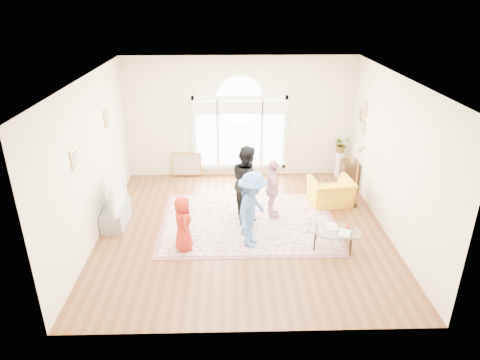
{
  "coord_description": "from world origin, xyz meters",
  "views": [
    {
      "loc": [
        -0.28,
        -7.91,
        4.67
      ],
      "look_at": [
        -0.06,
        0.3,
        1.02
      ],
      "focal_mm": 32.0,
      "sensor_mm": 36.0,
      "label": 1
    }
  ],
  "objects_px": {
    "television": "(114,194)",
    "coffee_table": "(334,231)",
    "armchair": "(331,192)",
    "tv_console": "(116,215)",
    "area_rug": "(248,222)"
  },
  "relations": [
    {
      "from": "tv_console",
      "to": "television",
      "type": "relative_size",
      "value": 0.92
    },
    {
      "from": "television",
      "to": "coffee_table",
      "type": "xyz_separation_m",
      "value": [
        4.48,
        -1.08,
        -0.33
      ]
    },
    {
      "from": "area_rug",
      "to": "television",
      "type": "bearing_deg",
      "value": 179.59
    },
    {
      "from": "tv_console",
      "to": "television",
      "type": "height_order",
      "value": "television"
    },
    {
      "from": "area_rug",
      "to": "coffee_table",
      "type": "height_order",
      "value": "coffee_table"
    },
    {
      "from": "coffee_table",
      "to": "television",
      "type": "bearing_deg",
      "value": -177.86
    },
    {
      "from": "television",
      "to": "coffee_table",
      "type": "bearing_deg",
      "value": -13.59
    },
    {
      "from": "tv_console",
      "to": "coffee_table",
      "type": "height_order",
      "value": "coffee_table"
    },
    {
      "from": "area_rug",
      "to": "armchair",
      "type": "height_order",
      "value": "armchair"
    },
    {
      "from": "coffee_table",
      "to": "armchair",
      "type": "bearing_deg",
      "value": 94.71
    },
    {
      "from": "armchair",
      "to": "area_rug",
      "type": "bearing_deg",
      "value": 15.77
    },
    {
      "from": "area_rug",
      "to": "coffee_table",
      "type": "distance_m",
      "value": 1.97
    },
    {
      "from": "coffee_table",
      "to": "armchair",
      "type": "relative_size",
      "value": 1.27
    },
    {
      "from": "television",
      "to": "tv_console",
      "type": "bearing_deg",
      "value": -180.0
    },
    {
      "from": "tv_console",
      "to": "armchair",
      "type": "height_order",
      "value": "armchair"
    }
  ]
}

